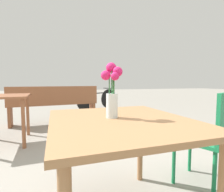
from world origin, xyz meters
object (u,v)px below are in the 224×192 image
object	(u,v)px
cafe_chair	(211,134)
bench_near	(55,103)
flower_vase	(112,92)
table_back	(4,103)
table_front	(120,132)
bicycle	(98,99)

from	to	relation	value
cafe_chair	bench_near	size ratio (longest dim) A/B	0.44
flower_vase	table_back	distance (m)	2.25
table_back	table_front	bearing A→B (deg)	-58.72
table_front	bench_near	xyz separation A→B (m)	(-0.48, 3.08, -0.15)
flower_vase	bench_near	size ratio (longest dim) A/B	0.19
bicycle	table_front	bearing A→B (deg)	-100.48
bench_near	bicycle	bearing A→B (deg)	51.44
bicycle	table_back	bearing A→B (deg)	-126.20
flower_vase	bench_near	bearing A→B (deg)	98.23
table_front	cafe_chair	size ratio (longest dim) A/B	1.17
table_back	bicycle	distance (m)	3.52
flower_vase	bicycle	xyz separation A→B (m)	(0.93, 4.75, -0.52)
cafe_chair	table_back	xyz separation A→B (m)	(-2.08, 1.82, 0.13)
table_front	bicycle	bearing A→B (deg)	79.52
cafe_chair	bicycle	world-z (taller)	cafe_chair
table_front	table_back	bearing A→B (deg)	121.28
cafe_chair	bench_near	distance (m)	3.25
cafe_chair	bench_near	bearing A→B (deg)	115.06
table_front	table_back	xyz separation A→B (m)	(-1.19, 1.96, -0.00)
bench_near	cafe_chair	bearing A→B (deg)	-64.94
cafe_chair	flower_vase	bearing A→B (deg)	-174.31
cafe_chair	table_front	bearing A→B (deg)	-171.14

